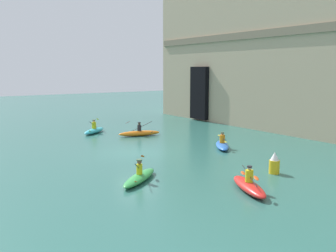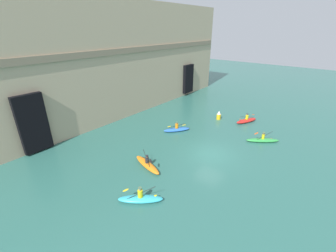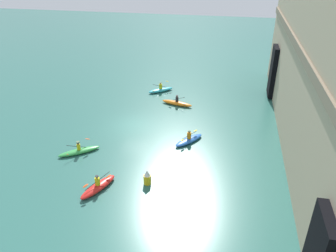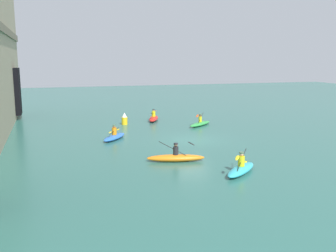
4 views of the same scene
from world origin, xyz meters
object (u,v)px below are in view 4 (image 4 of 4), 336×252
kayak_orange (176,157)px  kayak_cyan (241,169)px  marker_buoy (125,119)px  kayak_blue (114,136)px  kayak_red (154,118)px  kayak_green (200,123)px

kayak_orange → kayak_cyan: kayak_orange is taller
kayak_orange → marker_buoy: size_ratio=3.09×
kayak_orange → kayak_blue: size_ratio=1.19×
kayak_orange → kayak_cyan: 4.14m
kayak_red → kayak_cyan: size_ratio=1.11×
kayak_green → kayak_cyan: 14.57m
kayak_blue → marker_buoy: (6.24, -2.06, 0.29)m
kayak_blue → kayak_green: size_ratio=0.94×
marker_buoy → kayak_green: bearing=-112.9°
kayak_green → kayak_red: bearing=91.6°
kayak_green → marker_buoy: bearing=119.5°
kayak_orange → kayak_blue: kayak_orange is taller
kayak_green → marker_buoy: 7.00m
kayak_red → kayak_green: kayak_green is taller
kayak_red → kayak_green: size_ratio=1.02×
kayak_red → marker_buoy: kayak_red is taller
kayak_red → marker_buoy: bearing=-44.4°
kayak_red → kayak_cyan: kayak_cyan is taller
kayak_orange → kayak_green: bearing=-105.2°
kayak_blue → kayak_cyan: bearing=-118.5°
kayak_blue → kayak_red: (7.53, -5.23, 0.02)m
kayak_blue → kayak_red: size_ratio=0.92×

